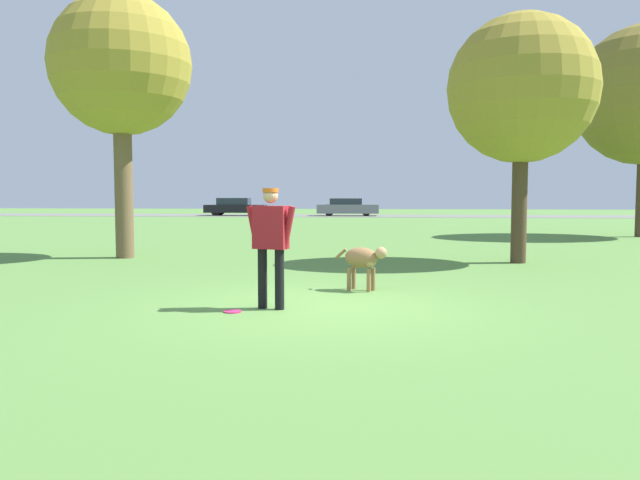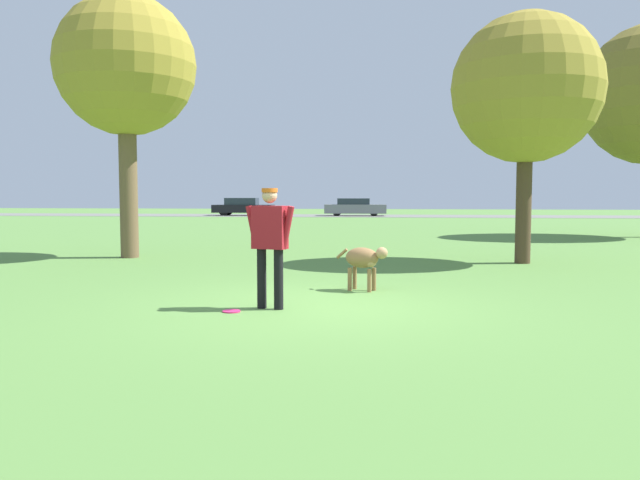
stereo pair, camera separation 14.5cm
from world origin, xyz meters
name	(u,v)px [view 1 (the left image)]	position (x,y,z in m)	size (l,w,h in m)	color
ground_plane	(317,307)	(0.00, 0.00, 0.00)	(120.00, 120.00, 0.00)	#56843D
far_road_strip	(370,216)	(0.00, 37.82, 0.01)	(120.00, 6.00, 0.01)	slate
person	(271,237)	(-0.62, -0.21, 1.00)	(0.74, 0.33, 1.68)	black
dog	(363,259)	(0.61, 1.56, 0.52)	(0.90, 0.53, 0.74)	olive
frisbee	(232,311)	(-1.09, -0.51, 0.01)	(0.24, 0.24, 0.02)	#E52366
tree_near_left	(121,67)	(-5.52, 6.36, 4.73)	(3.45, 3.45, 6.50)	brown
tree_near_right	(522,90)	(4.07, 6.15, 3.98)	(3.39, 3.39, 5.70)	#4C3826
parked_car_black	(235,207)	(-10.16, 37.56, 0.66)	(4.60, 1.79, 1.34)	black
parked_car_grey	(347,207)	(-1.68, 37.70, 0.64)	(4.61, 1.88, 1.31)	slate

